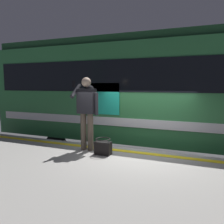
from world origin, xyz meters
The scene contains 7 objects.
ground_plane centered at (0.00, 0.00, 0.00)m, with size 25.18×25.18×0.00m, color #3D3D3F.
safety_line centered at (0.00, 0.30, 1.14)m, with size 12.48×0.16×0.01m, color yellow.
track_rail_near centered at (0.00, -1.68, 0.08)m, with size 16.56×0.08×0.16m, color slate.
track_rail_far centered at (0.00, -3.11, 0.08)m, with size 16.56×0.08×0.16m, color slate.
train_carriage centered at (-0.82, -2.39, 2.50)m, with size 12.45×3.07×3.93m.
passenger centered at (1.08, 0.53, 2.14)m, with size 0.57×0.55×1.70m.
handbag centered at (0.58, 0.72, 1.30)m, with size 0.36×0.33×0.36m.
Camera 1 is at (-1.50, 5.23, 2.67)m, focal length 37.17 mm.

